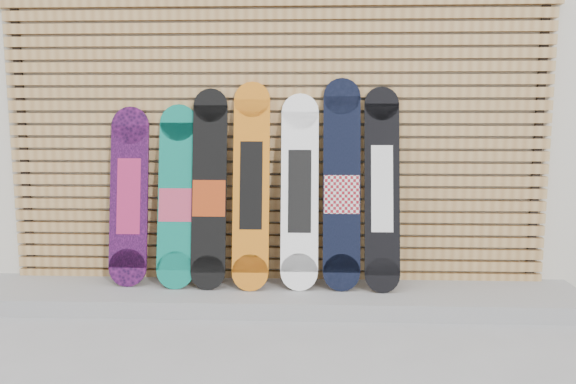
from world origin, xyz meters
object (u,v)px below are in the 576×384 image
at_px(snowboard_0, 129,196).
at_px(snowboard_1, 177,197).
at_px(snowboard_4, 300,191).
at_px(snowboard_6, 382,189).
at_px(snowboard_2, 209,190).
at_px(snowboard_3, 251,185).
at_px(snowboard_5, 342,185).

xyz_separation_m(snowboard_0, snowboard_1, (0.38, -0.03, -0.00)).
height_order(snowboard_4, snowboard_6, snowboard_6).
bearing_deg(snowboard_1, snowboard_2, -1.26).
distance_m(snowboard_3, snowboard_6, 0.98).
height_order(snowboard_3, snowboard_5, snowboard_5).
relative_size(snowboard_2, snowboard_4, 1.03).
bearing_deg(snowboard_6, snowboard_2, 179.68).
bearing_deg(snowboard_3, snowboard_2, 179.31).
relative_size(snowboard_1, snowboard_6, 0.91).
distance_m(snowboard_1, snowboard_3, 0.58).
xyz_separation_m(snowboard_5, snowboard_6, (0.30, -0.01, -0.02)).
bearing_deg(snowboard_4, snowboard_3, -178.32).
relative_size(snowboard_1, snowboard_4, 0.94).
xyz_separation_m(snowboard_0, snowboard_5, (1.63, -0.03, 0.10)).
bearing_deg(snowboard_2, snowboard_6, -0.32).
relative_size(snowboard_0, snowboard_6, 0.90).
bearing_deg(snowboard_3, snowboard_4, 1.68).
height_order(snowboard_1, snowboard_2, snowboard_2).
height_order(snowboard_0, snowboard_4, snowboard_4).
xyz_separation_m(snowboard_0, snowboard_3, (0.95, -0.03, 0.09)).
xyz_separation_m(snowboard_1, snowboard_3, (0.57, -0.01, 0.10)).
distance_m(snowboard_0, snowboard_1, 0.38).
xyz_separation_m(snowboard_4, snowboard_6, (0.62, -0.01, 0.03)).
bearing_deg(snowboard_0, snowboard_3, -2.08).
bearing_deg(snowboard_0, snowboard_5, -0.91).
height_order(snowboard_0, snowboard_3, snowboard_3).
bearing_deg(snowboard_0, snowboard_6, -1.13).
relative_size(snowboard_1, snowboard_3, 0.89).
distance_m(snowboard_2, snowboard_4, 0.69).
relative_size(snowboard_5, snowboard_6, 1.04).
distance_m(snowboard_1, snowboard_4, 0.94).
bearing_deg(snowboard_1, snowboard_3, -0.94).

